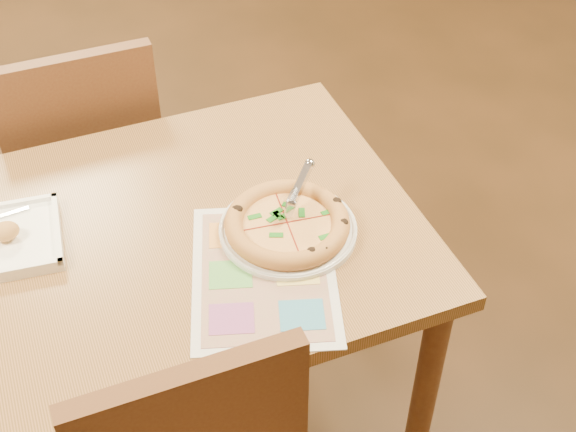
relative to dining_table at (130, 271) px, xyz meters
name	(u,v)px	position (x,y,z in m)	size (l,w,h in m)	color
dining_table	(130,271)	(0.00, 0.00, 0.00)	(1.30, 0.85, 0.72)	#99663D
chair_far	(83,144)	(0.00, 0.60, -0.07)	(0.42, 0.42, 0.47)	brown
plate	(288,230)	(0.34, -0.10, 0.09)	(0.30, 0.30, 0.02)	silver
pizza	(287,224)	(0.34, -0.10, 0.12)	(0.28, 0.28, 0.04)	#D49148
pizza_cutter	(298,189)	(0.38, -0.06, 0.17)	(0.10, 0.10, 0.08)	silver
menu	(264,273)	(0.25, -0.20, 0.09)	(0.30, 0.42, 0.01)	silver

